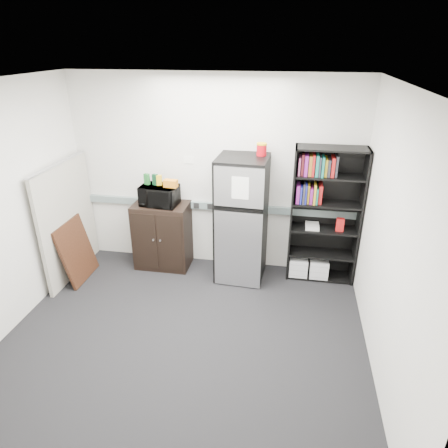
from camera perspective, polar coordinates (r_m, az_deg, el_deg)
name	(u,v)px	position (r m, az deg, el deg)	size (l,w,h in m)	color
floor	(185,336)	(4.70, -5.62, -15.69)	(4.00, 4.00, 0.00)	black
wall_back	(214,175)	(5.55, -1.45, 6.99)	(4.00, 0.02, 2.70)	silver
wall_right	(392,245)	(3.94, 22.85, -2.74)	(0.02, 3.50, 2.70)	silver
ceiling	(172,84)	(3.60, -7.47, 19.17)	(4.00, 3.50, 0.02)	white
electrical_raceway	(214,206)	(5.67, -1.47, 2.57)	(3.92, 0.05, 0.10)	slate
wall_note	(189,160)	(5.56, -5.07, 9.10)	(0.14, 0.00, 0.10)	white
bookshelf	(323,213)	(5.42, 14.01, 1.56)	(0.90, 0.34, 1.85)	black
cubicle_partition	(68,220)	(5.83, -21.40, 0.48)	(0.06, 1.30, 1.62)	gray
cabinet	(163,235)	(5.83, -8.76, -1.61)	(0.77, 0.51, 0.96)	black
microwave	(159,195)	(5.57, -9.22, 4.05)	(0.50, 0.34, 0.28)	black
snack_box_a	(147,179)	(5.59, -10.97, 6.32)	(0.07, 0.05, 0.15)	#1B5E24
snack_box_b	(155,180)	(5.55, -9.80, 6.27)	(0.07, 0.05, 0.15)	#0B341B
snack_box_c	(159,180)	(5.53, -9.23, 6.20)	(0.07, 0.05, 0.14)	gold
snack_bag	(171,183)	(5.44, -7.62, 5.76)	(0.18, 0.10, 0.10)	orange
refrigerator	(241,220)	(5.35, 2.51, 0.63)	(0.67, 0.70, 1.71)	black
coffee_can	(262,148)	(5.15, 5.40, 10.69)	(0.13, 0.13, 0.18)	#B00811
framed_poster	(77,251)	(5.83, -20.31, -3.58)	(0.23, 0.66, 0.84)	black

